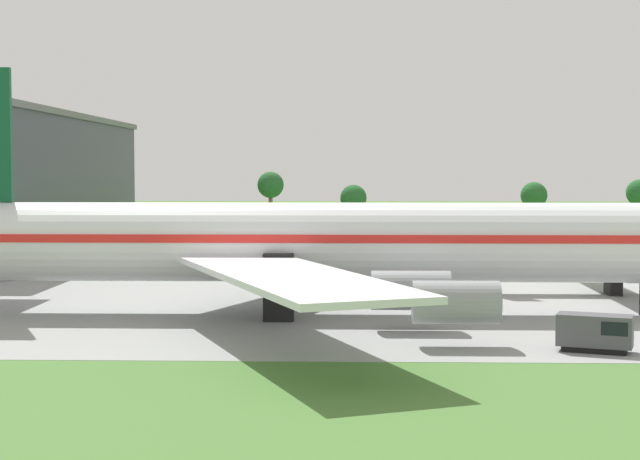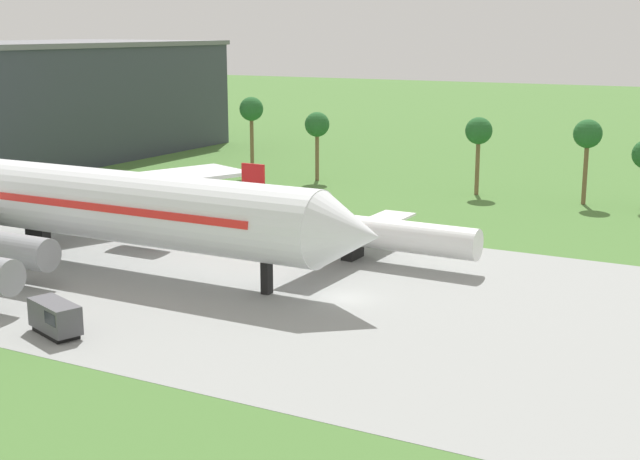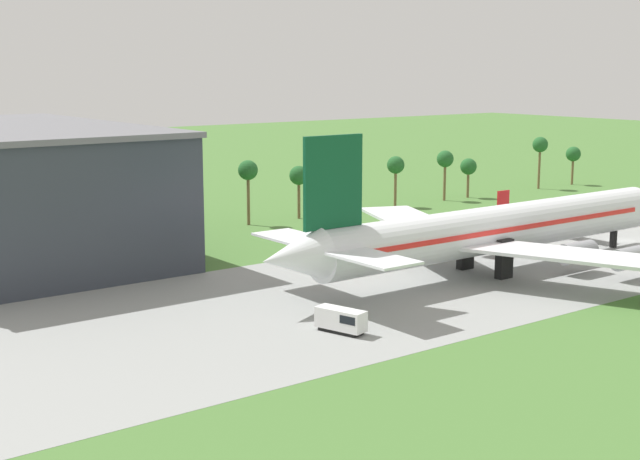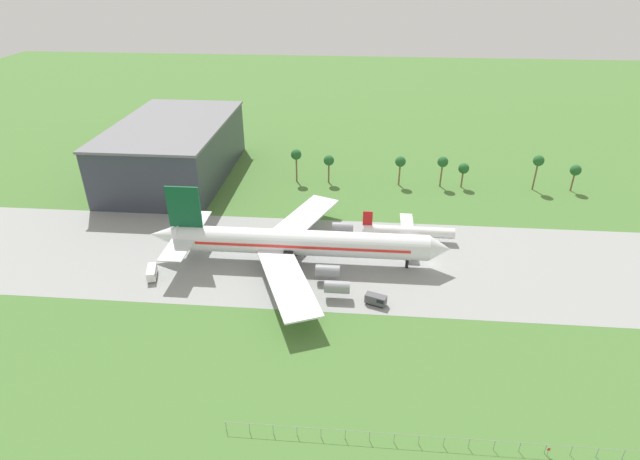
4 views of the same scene
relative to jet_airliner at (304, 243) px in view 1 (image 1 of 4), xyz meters
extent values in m
cylinder|color=white|center=(1.35, 0.00, 0.06)|extent=(63.53, 6.54, 6.54)
cube|color=red|center=(1.35, 0.00, 0.55)|extent=(54.00, 6.67, 0.65)
cube|color=white|center=(-0.52, -15.17, -1.08)|extent=(19.24, 31.31, 0.44)
cube|color=white|center=(-0.52, 15.17, -1.08)|extent=(19.24, 31.31, 0.44)
cylinder|color=gray|center=(8.33, -7.84, -2.95)|extent=(5.88, 2.94, 2.94)
cylinder|color=gray|center=(10.97, -14.38, -2.95)|extent=(5.88, 2.94, 2.94)
cylinder|color=gray|center=(8.33, 7.84, -2.95)|extent=(5.88, 2.94, 2.94)
cylinder|color=gray|center=(10.97, 14.38, -2.95)|extent=(5.88, 2.94, 2.94)
cube|color=black|center=(-1.82, -3.59, -3.29)|extent=(2.40, 1.20, 5.40)
cube|color=black|center=(-1.82, 3.59, -3.29)|extent=(2.40, 1.20, 5.40)
cylinder|color=white|center=(29.18, 13.97, -3.16)|extent=(25.31, 3.31, 2.97)
cube|color=red|center=(17.81, 14.12, 0.40)|extent=(2.68, 0.28, 4.16)
cube|color=white|center=(29.18, 13.97, -3.46)|extent=(3.87, 22.79, 0.24)
cube|color=black|center=(29.18, 13.97, -4.57)|extent=(1.24, 2.69, 2.82)
cube|color=black|center=(19.93, -16.11, -5.78)|extent=(4.45, 3.08, 0.40)
cube|color=#4C4C51|center=(19.93, -16.11, -4.54)|extent=(5.20, 3.51, 2.09)
cube|color=black|center=(21.17, -16.56, -4.22)|extent=(2.27, 2.49, 0.90)
cylinder|color=brown|center=(42.88, 52.53, -1.80)|extent=(0.56, 0.56, 8.38)
sphere|color=#235B28|center=(42.88, 52.53, 2.99)|extent=(3.60, 3.60, 3.60)
cylinder|color=brown|center=(-6.93, 52.53, -1.28)|extent=(0.56, 0.56, 9.41)
sphere|color=#235B28|center=(-6.93, 52.53, 4.02)|extent=(3.60, 3.60, 3.60)
cylinder|color=brown|center=(28.73, 52.53, -1.98)|extent=(0.56, 0.56, 8.01)
sphere|color=#235B28|center=(28.73, 52.53, 2.62)|extent=(3.60, 3.60, 3.60)
cylinder|color=brown|center=(4.35, 52.53, -2.17)|extent=(0.56, 0.56, 7.63)
sphere|color=#235B28|center=(4.35, 52.53, 2.25)|extent=(3.60, 3.60, 3.60)
camera|label=1|loc=(3.72, -80.47, 5.96)|focal=55.00mm
camera|label=2|loc=(66.07, -61.21, 15.80)|focal=50.00mm
camera|label=3|loc=(-92.80, -82.43, 22.29)|focal=50.00mm
camera|label=4|loc=(15.07, -108.52, 64.22)|focal=28.00mm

